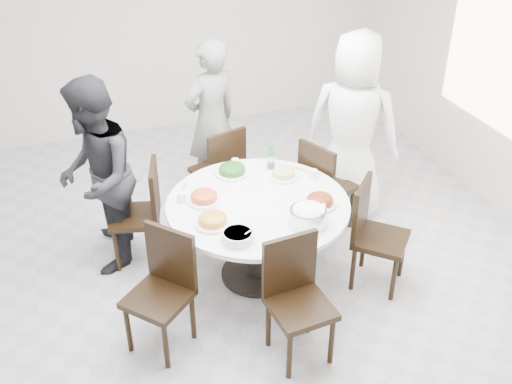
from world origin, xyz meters
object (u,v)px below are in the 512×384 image
object	(u,v)px
chair_n	(217,169)
diner_right	(352,127)
chair_s	(301,305)
diner_middle	(211,121)
chair_ne	(328,185)
diner_left	(96,177)
soup_bowl	(238,236)
rice_bowl	(308,217)
dining_table	(258,240)
chair_se	(381,237)
chair_nw	(135,214)
chair_sw	(158,296)
beverage_bottle	(271,157)

from	to	relation	value
chair_n	diner_right	world-z (taller)	diner_right
chair_s	diner_middle	xyz separation A→B (m)	(0.03, 2.43, 0.36)
chair_ne	diner_left	xyz separation A→B (m)	(-2.07, 0.16, 0.38)
diner_left	soup_bowl	size ratio (longest dim) A/B	7.28
chair_s	rice_bowl	world-z (taller)	chair_s
dining_table	chair_ne	distance (m)	1.00
chair_ne	chair_se	bearing A→B (deg)	158.94
chair_nw	diner_middle	bearing A→B (deg)	147.49
chair_sw	soup_bowl	size ratio (longest dim) A/B	4.02
chair_s	diner_left	world-z (taller)	diner_left
chair_s	soup_bowl	xyz separation A→B (m)	(-0.30, 0.52, 0.31)
chair_n	diner_middle	size ratio (longest dim) A/B	0.57
chair_s	diner_right	world-z (taller)	diner_right
dining_table	chair_se	size ratio (longest dim) A/B	1.58
chair_se	chair_ne	bearing A→B (deg)	46.05
chair_ne	chair_n	distance (m)	1.11
diner_left	dining_table	bearing A→B (deg)	72.12
chair_se	soup_bowl	world-z (taller)	chair_se
chair_n	diner_left	distance (m)	1.31
diner_left	soup_bowl	world-z (taller)	diner_left
dining_table	chair_se	distance (m)	1.03
chair_se	diner_middle	xyz separation A→B (m)	(-0.92, 1.89, 0.36)
chair_nw	rice_bowl	bearing A→B (deg)	64.67
diner_left	chair_se	bearing A→B (deg)	73.56
dining_table	beverage_bottle	distance (m)	0.76
rice_bowl	beverage_bottle	distance (m)	0.92
diner_middle	rice_bowl	xyz separation A→B (m)	(0.25, -1.88, -0.02)
diner_right	rice_bowl	size ratio (longest dim) A/B	6.26
chair_sw	diner_left	distance (m)	1.27
chair_sw	rice_bowl	size ratio (longest dim) A/B	3.23
diner_left	beverage_bottle	size ratio (longest dim) A/B	7.23
dining_table	diner_left	world-z (taller)	diner_left
chair_ne	chair_sw	size ratio (longest dim) A/B	1.00
chair_ne	diner_right	xyz separation A→B (m)	(0.33, 0.23, 0.45)
chair_n	chair_sw	size ratio (longest dim) A/B	1.00
dining_table	chair_ne	bearing A→B (deg)	29.03
chair_sw	dining_table	bearing A→B (deg)	77.55
dining_table	beverage_bottle	world-z (taller)	beverage_bottle
diner_right	diner_left	world-z (taller)	diner_right
chair_sw	diner_right	world-z (taller)	diner_right
chair_s	chair_nw	bearing A→B (deg)	115.30
chair_nw	beverage_bottle	world-z (taller)	beverage_bottle
dining_table	chair_n	size ratio (longest dim) A/B	1.58
chair_nw	diner_left	xyz separation A→B (m)	(-0.27, 0.07, 0.38)
chair_nw	diner_middle	distance (m)	1.35
chair_s	diner_middle	distance (m)	2.46
diner_left	rice_bowl	world-z (taller)	diner_left
dining_table	diner_right	distance (m)	1.49
chair_sw	soup_bowl	xyz separation A→B (m)	(0.64, 0.10, 0.31)
chair_se	diner_middle	distance (m)	2.13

